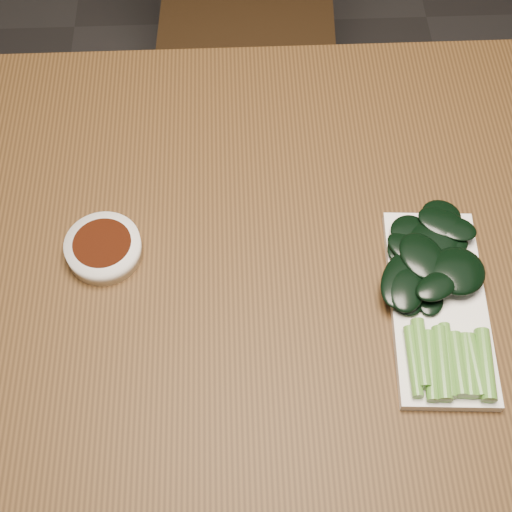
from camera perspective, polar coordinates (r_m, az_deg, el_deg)
The scene contains 6 objects.
ground at distance 1.61m, azimuth 1.47°, elevation -14.44°, with size 6.00×6.00×0.00m, color #2B2828.
table at distance 0.98m, azimuth 2.35°, elevation -2.86°, with size 1.40×0.80×0.75m.
chair_far at distance 1.66m, azimuth -0.76°, elevation 19.67°, with size 0.41×0.41×0.89m.
sauce_bowl at distance 0.93m, azimuth -12.10°, elevation 0.62°, with size 0.10×0.10×0.03m.
serving_plate at distance 0.91m, azimuth 14.36°, elevation -3.83°, with size 0.13×0.27×0.01m.
gai_lan at distance 0.90m, azimuth 14.11°, elevation -2.20°, with size 0.16×0.28×0.03m.
Camera 1 is at (-0.06, -0.46, 1.54)m, focal length 50.00 mm.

